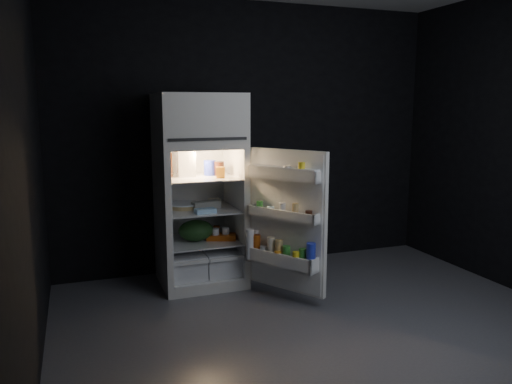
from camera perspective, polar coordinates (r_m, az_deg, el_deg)
name	(u,v)px	position (r m, az deg, el deg)	size (l,w,h in m)	color
floor	(325,328)	(3.98, 7.92, -15.10)	(4.00, 3.40, 0.00)	#58585D
wall_back	(251,137)	(5.18, -0.62, 6.29)	(4.00, 0.00, 2.70)	black
wall_left	(24,161)	(3.20, -25.00, 3.18)	(0.00, 3.40, 2.70)	black
refrigerator	(199,183)	(4.67, -6.55, 0.98)	(0.76, 0.71, 1.78)	white
fridge_door	(285,224)	(4.26, 3.32, -3.63)	(0.55, 0.71, 1.22)	white
milk_jug	(186,163)	(4.63, -7.96, 3.25)	(0.16, 0.16, 0.24)	white
mayo_jar	(210,168)	(4.69, -5.31, 2.77)	(0.11, 0.11, 0.14)	#1F2CA8
jam_jar	(219,169)	(4.67, -4.23, 2.69)	(0.09, 0.09, 0.13)	black
amber_bottle	(168,165)	(4.65, -10.05, 3.09)	(0.08, 0.08, 0.22)	#AB4B1B
small_carton	(221,172)	(4.51, -4.07, 2.25)	(0.08, 0.06, 0.10)	orange
egg_carton	(206,205)	(4.65, -5.74, -1.49)	(0.26, 0.10, 0.07)	gray
pie	(184,206)	(4.69, -8.25, -1.62)	(0.27, 0.27, 0.04)	tan
flat_package	(205,211)	(4.47, -5.81, -2.15)	(0.18, 0.09, 0.04)	#98C7EB
wrapped_pkg	(215,201)	(4.88, -4.75, -1.04)	(0.11, 0.09, 0.05)	beige
produce_bag	(196,230)	(4.69, -6.88, -4.39)	(0.33, 0.28, 0.20)	#193815
yogurt_tray	(222,237)	(4.73, -3.96, -5.12)	(0.27, 0.15, 0.05)	#B34A0F
small_can_red	(217,230)	(4.89, -4.51, -4.38)	(0.06, 0.06, 0.09)	#B34A0F
small_can_silver	(218,230)	(4.92, -4.34, -4.30)	(0.07, 0.07, 0.09)	silver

